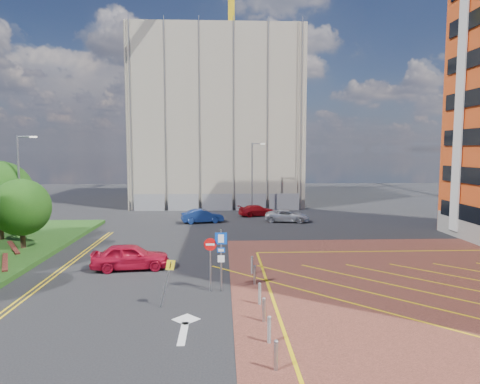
{
  "coord_description": "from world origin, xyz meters",
  "views": [
    {
      "loc": [
        0.55,
        -20.31,
        7.24
      ],
      "look_at": [
        1.57,
        3.55,
        4.85
      ],
      "focal_mm": 32.0,
      "sensor_mm": 36.0,
      "label": 1
    }
  ],
  "objects": [
    {
      "name": "lamp_back",
      "position": [
        4.08,
        28.0,
        4.36
      ],
      "size": [
        1.53,
        0.16,
        8.0
      ],
      "color": "#9EA0A8",
      "rests_on": "ground"
    },
    {
      "name": "tower_crane",
      "position": [
        2.0,
        39.44,
        25.85
      ],
      "size": [
        1.6,
        35.0,
        35.4
      ],
      "color": "yellow",
      "rests_on": "ground"
    },
    {
      "name": "car_blue_back",
      "position": [
        -1.38,
        21.56,
        0.68
      ],
      "size": [
        4.32,
        2.3,
        1.35
      ],
      "primitive_type": "imported",
      "rotation": [
        0.0,
        0.0,
        1.79
      ],
      "color": "navy",
      "rests_on": "ground"
    },
    {
      "name": "car_red_back",
      "position": [
        4.42,
        25.69,
        0.6
      ],
      "size": [
        4.44,
        2.77,
        1.2
      ],
      "primitive_type": "imported",
      "rotation": [
        0.0,
        0.0,
        1.85
      ],
      "color": "maroon",
      "rests_on": "ground"
    },
    {
      "name": "ground",
      "position": [
        0.0,
        0.0,
        0.0
      ],
      "size": [
        140.0,
        140.0,
        0.0
      ],
      "primitive_type": "plane",
      "color": "black",
      "rests_on": "ground"
    },
    {
      "name": "warning_sign",
      "position": [
        -1.94,
        -1.19,
        1.43
      ],
      "size": [
        0.72,
        0.41,
        2.25
      ],
      "color": "#9EA0A8",
      "rests_on": "ground"
    },
    {
      "name": "car_silver_back",
      "position": [
        7.1,
        21.8,
        0.61
      ],
      "size": [
        4.72,
        2.88,
        1.22
      ],
      "primitive_type": "imported",
      "rotation": [
        0.0,
        0.0,
        1.37
      ],
      "color": "silver",
      "rests_on": "ground"
    },
    {
      "name": "bollard_row",
      "position": [
        2.3,
        -1.67,
        0.47
      ],
      "size": [
        0.14,
        11.14,
        0.9
      ],
      "color": "#9EA0A8",
      "rests_on": "forecourt"
    },
    {
      "name": "tree_c",
      "position": [
        -13.5,
        10.0,
        3.19
      ],
      "size": [
        4.0,
        4.0,
        4.9
      ],
      "color": "#3D2B1C",
      "rests_on": "grass_bed"
    },
    {
      "name": "sign_cluster",
      "position": [
        0.3,
        0.98,
        1.95
      ],
      "size": [
        1.17,
        0.12,
        3.2
      ],
      "color": "#9EA0A8",
      "rests_on": "ground"
    },
    {
      "name": "lamp_left_far",
      "position": [
        -14.42,
        12.0,
        4.66
      ],
      "size": [
        1.53,
        0.16,
        8.0
      ],
      "color": "#9EA0A8",
      "rests_on": "grass_bed"
    },
    {
      "name": "construction_building",
      "position": [
        0.0,
        40.0,
        11.0
      ],
      "size": [
        21.2,
        19.2,
        22.0
      ],
      "primitive_type": "cube",
      "color": "#AB9F8B",
      "rests_on": "ground"
    },
    {
      "name": "construction_fence",
      "position": [
        1.0,
        30.0,
        1.0
      ],
      "size": [
        21.6,
        0.06,
        2.0
      ],
      "primitive_type": "cube",
      "color": "gray",
      "rests_on": "ground"
    },
    {
      "name": "car_red_left",
      "position": [
        -5.0,
        5.29,
        0.78
      ],
      "size": [
        4.79,
        2.41,
        1.57
      ],
      "primitive_type": "imported",
      "rotation": [
        0.0,
        0.0,
        1.7
      ],
      "color": "red",
      "rests_on": "ground"
    }
  ]
}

